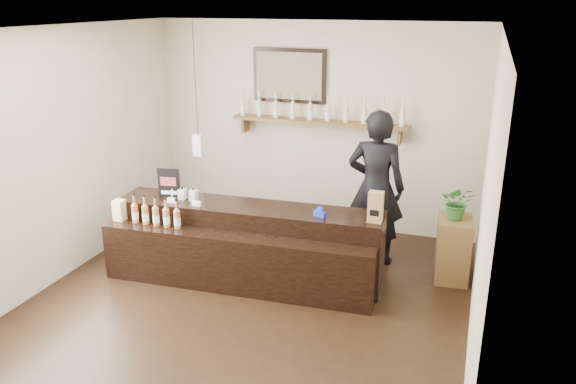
% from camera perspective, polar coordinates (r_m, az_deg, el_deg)
% --- Properties ---
extents(ground, '(5.00, 5.00, 0.00)m').
position_cam_1_polar(ground, '(6.03, -4.53, -11.52)').
color(ground, black).
rests_on(ground, ground).
extents(room_shell, '(5.00, 5.00, 5.00)m').
position_cam_1_polar(room_shell, '(5.36, -5.00, 4.34)').
color(room_shell, beige).
rests_on(room_shell, ground).
extents(back_wall_decor, '(2.66, 0.96, 1.69)m').
position_cam_1_polar(back_wall_decor, '(7.58, 1.28, 9.19)').
color(back_wall_decor, brown).
rests_on(back_wall_decor, ground).
extents(counter, '(3.09, 1.00, 1.00)m').
position_cam_1_polar(counter, '(6.40, -4.48, -5.52)').
color(counter, black).
rests_on(counter, ground).
extents(promo_sign, '(0.26, 0.07, 0.36)m').
position_cam_1_polar(promo_sign, '(6.61, -12.01, 0.82)').
color(promo_sign, black).
rests_on(promo_sign, counter).
extents(paper_bag, '(0.15, 0.12, 0.33)m').
position_cam_1_polar(paper_bag, '(5.87, 8.89, -1.51)').
color(paper_bag, '#9D764B').
rests_on(paper_bag, counter).
extents(tape_dispenser, '(0.14, 0.09, 0.11)m').
position_cam_1_polar(tape_dispenser, '(5.98, 3.23, -2.13)').
color(tape_dispenser, '#1A30B8').
rests_on(tape_dispenser, counter).
extents(side_cabinet, '(0.41, 0.53, 0.73)m').
position_cam_1_polar(side_cabinet, '(6.68, 16.41, -5.55)').
color(side_cabinet, brown).
rests_on(side_cabinet, ground).
extents(potted_plant, '(0.36, 0.31, 0.39)m').
position_cam_1_polar(potted_plant, '(6.47, 16.87, -1.01)').
color(potted_plant, '#265923').
rests_on(potted_plant, side_cabinet).
extents(shopkeeper, '(0.77, 0.51, 2.12)m').
position_cam_1_polar(shopkeeper, '(6.68, 8.96, 1.41)').
color(shopkeeper, black).
rests_on(shopkeeper, ground).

